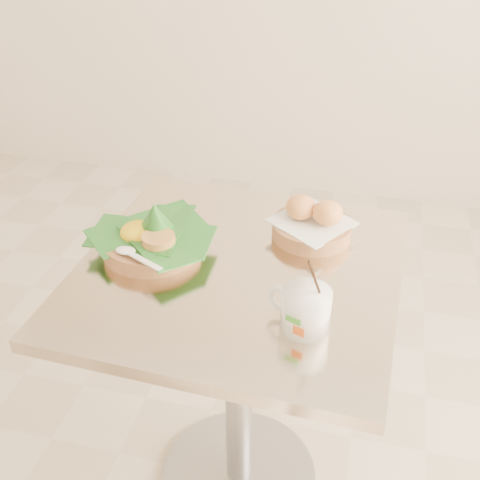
% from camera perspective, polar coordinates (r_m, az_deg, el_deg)
% --- Properties ---
extents(floor, '(3.60, 3.60, 0.00)m').
position_cam_1_polar(floor, '(1.90, -4.72, -20.77)').
color(floor, beige).
rests_on(floor, ground).
extents(cafe_table, '(0.73, 0.73, 0.75)m').
position_cam_1_polar(cafe_table, '(1.47, -0.13, -9.58)').
color(cafe_table, gray).
rests_on(cafe_table, floor).
extents(rice_basket, '(0.28, 0.28, 0.14)m').
position_cam_1_polar(rice_basket, '(1.38, -8.44, 0.30)').
color(rice_basket, '#9E6C44').
rests_on(rice_basket, cafe_table).
extents(bread_basket, '(0.22, 0.22, 0.10)m').
position_cam_1_polar(bread_basket, '(1.43, 6.87, 1.60)').
color(bread_basket, '#9E6C44').
rests_on(bread_basket, cafe_table).
extents(coffee_mug, '(0.13, 0.10, 0.17)m').
position_cam_1_polar(coffee_mug, '(1.16, 6.13, -6.44)').
color(coffee_mug, white).
rests_on(coffee_mug, cafe_table).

